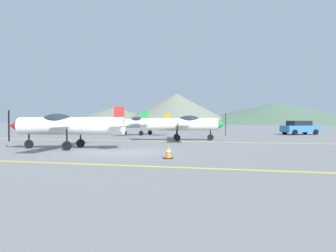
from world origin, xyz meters
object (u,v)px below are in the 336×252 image
(airplane_mid, at_px, (182,124))
(traffic_cone_front, at_px, (168,152))
(car_sedan, at_px, (300,127))
(airplane_near, at_px, (66,125))
(airplane_far, at_px, (142,123))

(airplane_mid, xyz_separation_m, traffic_cone_front, (1.89, -12.53, -1.10))
(car_sedan, bearing_deg, airplane_near, -125.13)
(car_sedan, xyz_separation_m, traffic_cone_front, (-9.24, -26.30, -0.56))
(car_sedan, bearing_deg, traffic_cone_front, -109.37)
(car_sedan, relative_size, traffic_cone_front, 7.83)
(airplane_mid, xyz_separation_m, airplane_far, (-6.33, 8.34, 0.00))
(airplane_near, distance_m, airplane_far, 17.67)
(airplane_far, xyz_separation_m, car_sedan, (17.46, 5.42, -0.54))
(airplane_near, bearing_deg, traffic_cone_front, -24.99)
(airplane_near, bearing_deg, airplane_mid, 61.31)
(car_sedan, bearing_deg, airplane_far, -162.75)
(airplane_mid, height_order, traffic_cone_front, airplane_mid)
(traffic_cone_front, bearing_deg, airplane_mid, 98.57)
(airplane_mid, bearing_deg, airplane_near, -118.69)
(airplane_near, relative_size, car_sedan, 1.78)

